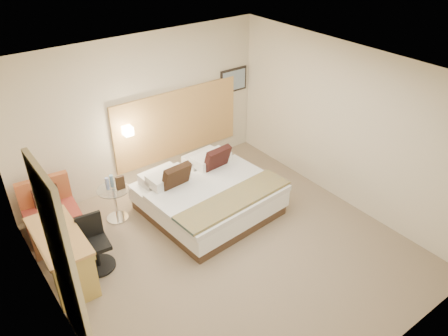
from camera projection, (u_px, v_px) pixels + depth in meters
floor at (227, 249)px, 6.60m from camera, size 4.80×5.00×0.02m
ceiling at (228, 77)px, 5.18m from camera, size 4.80×5.00×0.02m
wall_back at (141, 112)px, 7.61m from camera, size 4.80×0.02×2.70m
wall_front at (386, 285)px, 4.18m from camera, size 4.80×0.02×2.70m
wall_left at (48, 245)px, 4.66m from camera, size 0.02×5.00×2.70m
wall_right at (345, 126)px, 7.12m from camera, size 0.02×5.00×2.70m
headboard_panel at (178, 123)px, 8.15m from camera, size 2.60×0.04×1.30m
art_frame at (233, 80)px, 8.54m from camera, size 0.62×0.03×0.47m
art_canvas at (234, 80)px, 8.53m from camera, size 0.54×0.01×0.39m
lamp_arm at (126, 130)px, 7.47m from camera, size 0.02×0.12×0.02m
lamp_shade at (128, 131)px, 7.43m from camera, size 0.15×0.15×0.15m
curtain at (63, 265)px, 4.59m from camera, size 0.06×0.90×2.42m
bottle_a at (107, 184)px, 6.88m from camera, size 0.07×0.07×0.21m
bottle_b at (112, 181)px, 6.94m from camera, size 0.07×0.07×0.21m
menu_folder at (120, 183)px, 6.88m from camera, size 0.14×0.07×0.23m
bed at (208, 195)px, 7.26m from camera, size 2.10×2.06×0.96m
lounge_chair at (51, 212)px, 6.84m from camera, size 0.85×0.76×0.84m
side_table at (115, 202)px, 7.07m from camera, size 0.58×0.58×0.58m
desk at (61, 243)px, 5.79m from camera, size 0.59×1.25×0.77m
desk_chair at (95, 247)px, 6.12m from camera, size 0.51×0.51×0.82m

